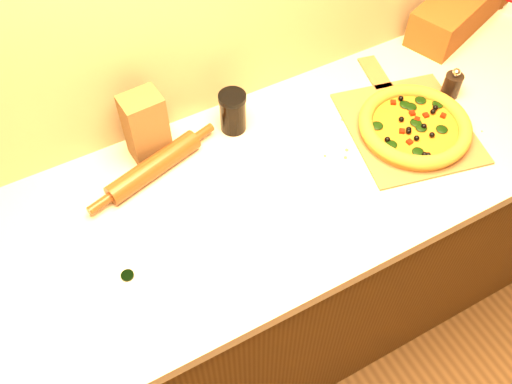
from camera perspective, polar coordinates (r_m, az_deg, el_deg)
name	(u,v)px	position (r m, az deg, el deg)	size (l,w,h in m)	color
cabinet	(244,282)	(1.88, -1.23, -8.94)	(2.80, 0.65, 0.86)	#462B0F
countertop	(241,200)	(1.49, -1.53, -0.77)	(2.84, 0.68, 0.04)	beige
pizza_peel	(406,124)	(1.69, 14.78, 6.60)	(0.41, 0.53, 0.01)	brown
pizza	(415,126)	(1.66, 15.58, 6.36)	(0.31, 0.31, 0.04)	#AB7B2A
bottle_cap	(127,275)	(1.38, -12.74, -8.13)	(0.03, 0.03, 0.01)	black
pepper_grinder	(452,85)	(1.80, 19.02, 10.12)	(0.05, 0.05, 0.10)	black
rolling_pin	(154,167)	(1.52, -10.19, 2.51)	(0.40, 0.14, 0.06)	#5B2A0F
bread_bag	(462,7)	(2.07, 19.88, 17.01)	(0.45, 0.14, 0.12)	#623312
paper_bag	(146,127)	(1.52, -10.96, 6.40)	(0.10, 0.08, 0.20)	brown
dark_jar	(233,112)	(1.59, -2.33, 8.01)	(0.08, 0.08, 0.12)	black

